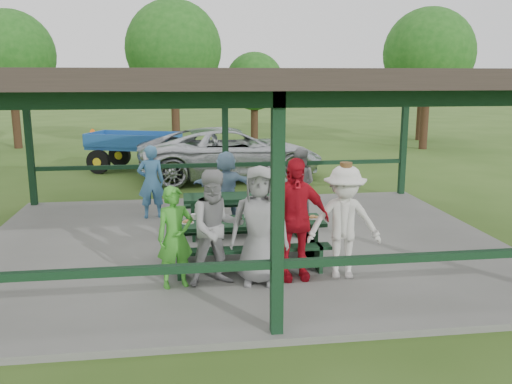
{
  "coord_description": "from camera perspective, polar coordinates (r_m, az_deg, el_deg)",
  "views": [
    {
      "loc": [
        -1.12,
        -10.0,
        3.26
      ],
      "look_at": [
        0.23,
        -0.3,
        1.15
      ],
      "focal_mm": 38.0,
      "sensor_mm": 36.0,
      "label": 1
    }
  ],
  "objects": [
    {
      "name": "contestant_white_fedora",
      "position": [
        8.64,
        9.25,
        -3.14
      ],
      "size": [
        1.25,
        0.85,
        1.85
      ],
      "rotation": [
        0.0,
        0.0,
        -0.16
      ],
      "color": "silver",
      "rests_on": "concrete_slab"
    },
    {
      "name": "tree_far_left",
      "position": [
        26.94,
        -24.47,
        13.0
      ],
      "size": [
        3.91,
        3.91,
        6.12
      ],
      "color": "#322214",
      "rests_on": "ground"
    },
    {
      "name": "picnic_table_near",
      "position": [
        9.26,
        -1.05,
        -4.69
      ],
      "size": [
        2.64,
        1.39,
        0.75
      ],
      "color": "black",
      "rests_on": "concrete_slab"
    },
    {
      "name": "contestant_grey_left",
      "position": [
        8.25,
        -4.2,
        -3.79
      ],
      "size": [
        0.99,
        0.85,
        1.79
      ],
      "primitive_type": "imported",
      "rotation": [
        0.0,
        0.0,
        0.21
      ],
      "color": "gray",
      "rests_on": "concrete_slab"
    },
    {
      "name": "contestant_grey_mid",
      "position": [
        8.27,
        0.38,
        -3.53
      ],
      "size": [
        1.0,
        0.75,
        1.84
      ],
      "primitive_type": "imported",
      "rotation": [
        0.0,
        0.0,
        -0.19
      ],
      "color": "gray",
      "rests_on": "concrete_slab"
    },
    {
      "name": "tree_right",
      "position": [
        25.52,
        17.72,
        13.68
      ],
      "size": [
        3.95,
        3.95,
        6.17
      ],
      "color": "#322214",
      "rests_on": "ground"
    },
    {
      "name": "pickup_truck",
      "position": [
        17.45,
        -2.64,
        4.13
      ],
      "size": [
        6.22,
        3.53,
        1.64
      ],
      "primitive_type": "imported",
      "rotation": [
        0.0,
        0.0,
        1.71
      ],
      "color": "silver",
      "rests_on": "ground"
    },
    {
      "name": "spectator_grey",
      "position": [
        12.11,
        4.54,
        0.87
      ],
      "size": [
        0.95,
        0.87,
        1.59
      ],
      "primitive_type": "imported",
      "rotation": [
        0.0,
        0.0,
        2.71
      ],
      "color": "gray",
      "rests_on": "concrete_slab"
    },
    {
      "name": "tree_mid",
      "position": [
        26.94,
        -0.17,
        11.54
      ],
      "size": [
        2.81,
        2.81,
        4.38
      ],
      "color": "#322214",
      "rests_on": "ground"
    },
    {
      "name": "contestant_red",
      "position": [
        8.47,
        3.99,
        -2.86
      ],
      "size": [
        1.16,
        0.53,
        1.94
      ],
      "primitive_type": "imported",
      "rotation": [
        0.0,
        0.0,
        0.05
      ],
      "color": "#B6101E",
      "rests_on": "concrete_slab"
    },
    {
      "name": "picnic_table_far",
      "position": [
        11.2,
        -1.39,
        -1.74
      ],
      "size": [
        2.43,
        1.39,
        0.75
      ],
      "color": "black",
      "rests_on": "concrete_slab"
    },
    {
      "name": "table_setting",
      "position": [
        9.2,
        -1.58,
        -2.81
      ],
      "size": [
        2.38,
        0.45,
        0.1
      ],
      "color": "white",
      "rests_on": "picnic_table_near"
    },
    {
      "name": "tree_far_right",
      "position": [
        29.14,
        17.24,
        13.06
      ],
      "size": [
        3.76,
        3.76,
        5.88
      ],
      "color": "#322214",
      "rests_on": "ground"
    },
    {
      "name": "pavilion_structure",
      "position": [
        10.06,
        -1.55,
        11.64
      ],
      "size": [
        10.6,
        8.6,
        3.24
      ],
      "color": "black",
      "rests_on": "concrete_slab"
    },
    {
      "name": "contestant_green",
      "position": [
        8.26,
        -8.52,
        -4.73
      ],
      "size": [
        0.65,
        0.52,
        1.56
      ],
      "primitive_type": "imported",
      "rotation": [
        0.0,
        0.0,
        0.29
      ],
      "color": "green",
      "rests_on": "concrete_slab"
    },
    {
      "name": "spectator_lblue",
      "position": [
        11.95,
        -3.15,
        0.65
      ],
      "size": [
        1.45,
        0.49,
        1.56
      ],
      "primitive_type": "imported",
      "rotation": [
        0.0,
        0.0,
        3.12
      ],
      "color": "#7CA1C0",
      "rests_on": "concrete_slab"
    },
    {
      "name": "ground",
      "position": [
        10.58,
        -1.45,
        -5.79
      ],
      "size": [
        90.0,
        90.0,
        0.0
      ],
      "primitive_type": "plane",
      "color": "#34541A",
      "rests_on": "ground"
    },
    {
      "name": "spectator_blue",
      "position": [
        12.37,
        -10.99,
        1.07
      ],
      "size": [
        0.66,
        0.49,
        1.65
      ],
      "primitive_type": "imported",
      "rotation": [
        0.0,
        0.0,
        3.31
      ],
      "color": "teal",
      "rests_on": "concrete_slab"
    },
    {
      "name": "tree_left",
      "position": [
        24.3,
        -8.68,
        14.67
      ],
      "size": [
        4.13,
        4.13,
        6.45
      ],
      "color": "#322214",
      "rests_on": "ground"
    },
    {
      "name": "farm_trailer",
      "position": [
        19.28,
        -12.68,
        4.28
      ],
      "size": [
        4.08,
        2.6,
        1.43
      ],
      "rotation": [
        0.0,
        0.0,
        -0.35
      ],
      "color": "navy",
      "rests_on": "ground"
    },
    {
      "name": "concrete_slab",
      "position": [
        10.56,
        -1.45,
        -5.53
      ],
      "size": [
        10.0,
        8.0,
        0.1
      ],
      "primitive_type": "cube",
      "color": "slate",
      "rests_on": "ground"
    }
  ]
}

